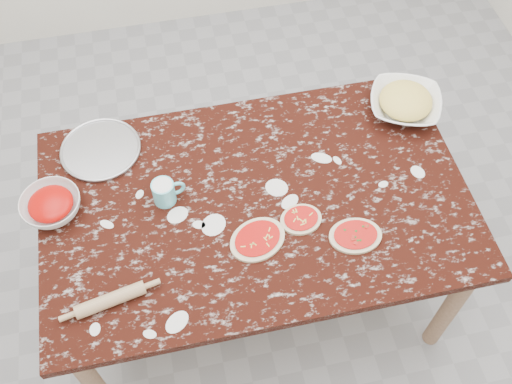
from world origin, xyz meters
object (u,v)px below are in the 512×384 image
object	(u,v)px
sauce_bowl	(52,206)
rolling_pin	(111,300)
pizza_tray	(101,150)
flour_mug	(165,192)
cheese_bowl	(405,104)
worktable	(256,211)

from	to	relation	value
sauce_bowl	rolling_pin	size ratio (longest dim) A/B	0.93
pizza_tray	rolling_pin	world-z (taller)	rolling_pin
rolling_pin	pizza_tray	bearing A→B (deg)	89.33
pizza_tray	flour_mug	size ratio (longest dim) A/B	2.47
pizza_tray	sauce_bowl	world-z (taller)	sauce_bowl
pizza_tray	sauce_bowl	bearing A→B (deg)	-127.35
rolling_pin	cheese_bowl	bearing A→B (deg)	25.98
flour_mug	rolling_pin	world-z (taller)	flour_mug
cheese_bowl	rolling_pin	xyz separation A→B (m)	(-1.25, -0.61, -0.01)
worktable	pizza_tray	xyz separation A→B (m)	(-0.55, 0.36, 0.09)
cheese_bowl	rolling_pin	bearing A→B (deg)	-154.02
pizza_tray	rolling_pin	xyz separation A→B (m)	(-0.01, -0.66, 0.02)
flour_mug	sauce_bowl	bearing A→B (deg)	174.80
sauce_bowl	flour_mug	bearing A→B (deg)	-5.20
worktable	sauce_bowl	xyz separation A→B (m)	(-0.74, 0.11, 0.12)
worktable	rolling_pin	distance (m)	0.65
pizza_tray	rolling_pin	distance (m)	0.66
pizza_tray	sauce_bowl	distance (m)	0.31
pizza_tray	cheese_bowl	size ratio (longest dim) A/B	1.07
pizza_tray	worktable	bearing A→B (deg)	-32.80
pizza_tray	cheese_bowl	xyz separation A→B (m)	(1.25, -0.05, 0.03)
sauce_bowl	rolling_pin	distance (m)	0.45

